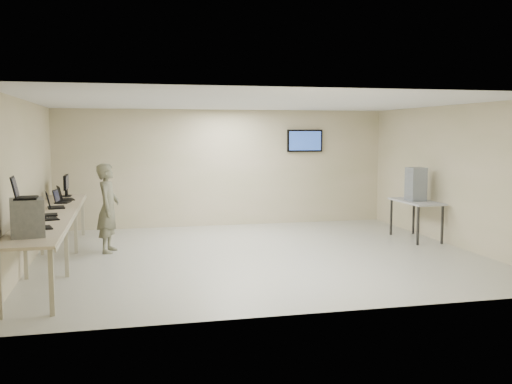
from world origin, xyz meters
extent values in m
cube|color=beige|center=(0.00, 0.00, 0.00)|extent=(8.00, 7.00, 0.01)
cube|color=silver|center=(0.00, 0.00, 2.80)|extent=(8.00, 7.00, 0.01)
cube|color=beige|center=(0.00, 3.50, 1.40)|extent=(8.00, 0.01, 2.80)
cube|color=beige|center=(0.00, -3.50, 1.40)|extent=(8.00, 0.01, 2.80)
cube|color=beige|center=(-4.00, 0.00, 1.40)|extent=(0.01, 7.00, 2.80)
cube|color=beige|center=(4.00, 0.00, 1.40)|extent=(0.01, 7.00, 2.80)
cube|color=#292929|center=(2.00, 3.48, 2.05)|extent=(0.15, 0.04, 0.15)
cube|color=black|center=(2.00, 3.44, 2.05)|extent=(0.90, 0.06, 0.55)
cube|color=#26479D|center=(2.00, 3.40, 2.05)|extent=(0.82, 0.01, 0.47)
cube|color=#BBA891|center=(-3.60, 0.00, 0.88)|extent=(0.75, 6.00, 0.04)
cube|color=#ABA489|center=(-3.23, 0.00, 0.85)|extent=(0.02, 6.00, 0.06)
cube|color=#ABA489|center=(-3.30, -2.85, 0.43)|extent=(0.06, 0.06, 0.86)
cube|color=#ABA489|center=(-3.90, -0.90, 0.43)|extent=(0.06, 0.06, 0.86)
cube|color=#ABA489|center=(-3.30, -0.90, 0.43)|extent=(0.06, 0.06, 0.86)
cube|color=#ABA489|center=(-3.90, 0.90, 0.43)|extent=(0.06, 0.06, 0.86)
cube|color=#ABA489|center=(-3.30, 0.90, 0.43)|extent=(0.06, 0.06, 0.86)
cube|color=#ABA489|center=(-3.90, 2.85, 0.43)|extent=(0.06, 0.06, 0.86)
cube|color=#ABA489|center=(-3.30, 2.85, 0.43)|extent=(0.06, 0.06, 0.86)
cube|color=#555C61|center=(-3.65, -2.21, 1.15)|extent=(0.49, 0.54, 0.49)
cube|color=black|center=(-3.65, -2.21, 1.41)|extent=(0.30, 0.40, 0.02)
cube|color=black|center=(-3.79, -2.21, 1.56)|extent=(0.09, 0.36, 0.27)
cube|color=black|center=(-3.77, -2.21, 1.56)|extent=(0.07, 0.32, 0.23)
cube|color=black|center=(-3.54, -1.62, 0.91)|extent=(0.32, 0.38, 0.02)
cube|color=black|center=(-3.66, -1.62, 1.04)|extent=(0.14, 0.32, 0.24)
cube|color=black|center=(-3.65, -1.62, 1.04)|extent=(0.12, 0.28, 0.20)
cube|color=black|center=(-3.54, -0.77, 0.91)|extent=(0.31, 0.37, 0.02)
cube|color=black|center=(-3.65, -0.77, 1.04)|extent=(0.15, 0.31, 0.23)
cube|color=black|center=(-3.64, -0.77, 1.04)|extent=(0.12, 0.27, 0.19)
cube|color=black|center=(-3.59, -0.30, 0.91)|extent=(0.27, 0.35, 0.02)
cube|color=black|center=(-3.71, -0.30, 1.03)|extent=(0.10, 0.31, 0.23)
cube|color=black|center=(-3.70, -0.30, 1.03)|extent=(0.08, 0.27, 0.19)
cube|color=black|center=(-3.60, 0.64, 0.91)|extent=(0.34, 0.43, 0.02)
cube|color=black|center=(-3.74, 0.64, 1.06)|extent=(0.13, 0.37, 0.28)
cube|color=black|center=(-3.72, 0.64, 1.06)|extent=(0.11, 0.33, 0.23)
cube|color=black|center=(-3.56, 1.41, 0.91)|extent=(0.30, 0.37, 0.02)
cube|color=black|center=(-3.68, 1.41, 1.04)|extent=(0.12, 0.32, 0.24)
cube|color=black|center=(-3.66, 1.41, 1.04)|extent=(0.10, 0.28, 0.20)
cube|color=black|center=(-3.54, 1.90, 0.91)|extent=(0.35, 0.42, 0.02)
cube|color=black|center=(-3.67, 1.90, 1.06)|extent=(0.15, 0.35, 0.26)
cube|color=black|center=(-3.65, 1.90, 1.06)|extent=(0.12, 0.31, 0.22)
cylinder|color=black|center=(-3.60, 2.49, 0.91)|extent=(0.21, 0.21, 0.02)
cube|color=black|center=(-3.60, 2.49, 1.00)|extent=(0.04, 0.03, 0.16)
cube|color=black|center=(-3.60, 2.49, 1.20)|extent=(0.05, 0.46, 0.31)
cube|color=black|center=(-3.57, 2.49, 1.20)|extent=(0.00, 0.42, 0.27)
cylinder|color=black|center=(-3.60, 2.68, 0.91)|extent=(0.21, 0.21, 0.02)
cube|color=black|center=(-3.60, 2.68, 1.00)|extent=(0.04, 0.03, 0.16)
cube|color=black|center=(-3.60, 2.68, 1.20)|extent=(0.05, 0.46, 0.31)
cube|color=black|center=(-3.57, 2.68, 1.20)|extent=(0.00, 0.42, 0.27)
imported|color=#656B50|center=(-2.70, 0.89, 0.84)|extent=(0.52, 0.69, 1.68)
cube|color=#A2A3A5|center=(3.60, 0.74, 0.81)|extent=(0.64, 1.38, 0.04)
cube|color=#292929|center=(3.33, 0.16, 0.39)|extent=(0.04, 0.04, 0.79)
cube|color=#292929|center=(3.33, 1.33, 0.39)|extent=(0.04, 0.04, 0.79)
cube|color=#292929|center=(3.87, 0.16, 0.39)|extent=(0.04, 0.04, 0.79)
cube|color=#292929|center=(3.87, 1.33, 0.39)|extent=(0.04, 0.04, 0.79)
cube|color=gray|center=(3.58, 0.74, 0.91)|extent=(0.33, 0.37, 0.18)
cube|color=gray|center=(3.58, 0.74, 1.09)|extent=(0.33, 0.37, 0.18)
cube|color=gray|center=(3.58, 0.74, 1.26)|extent=(0.33, 0.37, 0.18)
cube|color=gray|center=(3.58, 0.74, 1.44)|extent=(0.33, 0.37, 0.18)
camera|label=1|loc=(-2.41, -10.10, 2.26)|focal=40.00mm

